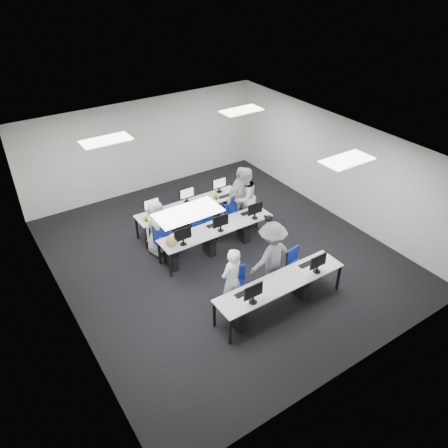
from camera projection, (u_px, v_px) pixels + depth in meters
room at (221, 205)px, 10.84m from camera, size 9.00×9.02×3.00m
ceiling_panels at (221, 150)px, 10.03m from camera, size 5.20×4.60×0.02m
desk_front at (281, 283)px, 9.61m from camera, size 3.20×0.70×0.73m
desk_mid at (217, 229)px, 11.42m from camera, size 3.20×0.70×0.73m
desk_back at (190, 206)px, 12.40m from camera, size 3.20×0.70×0.73m
equipment_front at (273, 298)px, 9.68m from camera, size 2.51×0.41×1.19m
equipment_mid at (211, 242)px, 11.50m from camera, size 2.91×0.41×1.19m
equipment_back at (196, 214)px, 12.68m from camera, size 2.91×0.41×1.19m
chair_0 at (237, 294)px, 9.85m from camera, size 0.64×0.66×0.98m
chair_1 at (297, 271)px, 10.59m from camera, size 0.51×0.54×0.88m
chair_2 at (166, 247)px, 11.39m from camera, size 0.53×0.56×0.93m
chair_3 at (208, 229)px, 12.15m from camera, size 0.52×0.55×0.85m
chair_4 at (239, 219)px, 12.55m from camera, size 0.62×0.64×0.96m
chair_5 at (162, 240)px, 11.64m from camera, size 0.63×0.65×0.96m
chair_6 at (197, 227)px, 12.27m from camera, size 0.53×0.56×0.85m
chair_7 at (227, 217)px, 12.71m from camera, size 0.42×0.46×0.81m
handbag at (173, 240)px, 10.63m from camera, size 0.47×0.39×0.33m
student_0 at (232, 280)px, 9.50m from camera, size 0.67×0.52×1.63m
student_1 at (244, 197)px, 12.43m from camera, size 1.05×0.94×1.77m
student_2 at (157, 227)px, 11.34m from camera, size 0.82×0.60×1.53m
student_3 at (240, 196)px, 12.43m from camera, size 1.13×0.68×1.80m
photographer at (271, 256)px, 10.12m from camera, size 1.18×0.73×1.76m
dslr_camera at (268, 218)px, 9.73m from camera, size 0.15×0.19×0.10m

